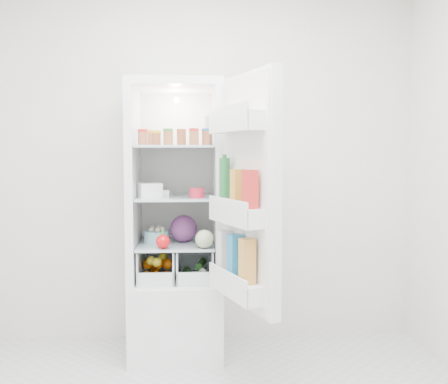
{
  "coord_description": "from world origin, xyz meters",
  "views": [
    {
      "loc": [
        -0.08,
        -2.1,
        1.32
      ],
      "look_at": [
        0.1,
        0.95,
        1.1
      ],
      "focal_mm": 40.0,
      "sensor_mm": 36.0,
      "label": 1
    }
  ],
  "objects": [
    {
      "name": "crisper_left",
      "position": [
        -0.32,
        1.19,
        0.61
      ],
      "size": [
        0.23,
        0.46,
        0.22
      ],
      "primitive_type": null,
      "color": "silver",
      "rests_on": "refrigerator"
    },
    {
      "name": "squeeze_bottle",
      "position": [
        0.01,
        1.16,
        1.48
      ],
      "size": [
        0.07,
        0.07,
        0.19
      ],
      "primitive_type": "cylinder",
      "rotation": [
        0.0,
        0.0,
        0.21
      ],
      "color": "silver",
      "rests_on": "shelf_top"
    },
    {
      "name": "tub_white",
      "position": [
        -0.37,
        1.13,
        1.1
      ],
      "size": [
        0.18,
        0.18,
        0.09
      ],
      "primitive_type": "cube",
      "rotation": [
        0.0,
        0.0,
        0.37
      ],
      "color": "white",
      "rests_on": "shelf_mid"
    },
    {
      "name": "room_walls",
      "position": [
        0.0,
        0.0,
        1.59
      ],
      "size": [
        3.02,
        3.02,
        2.61
      ],
      "color": "beige",
      "rests_on": "ground"
    },
    {
      "name": "bell_pepper",
      "position": [
        -0.27,
        0.97,
        0.79
      ],
      "size": [
        0.09,
        0.09,
        0.09
      ],
      "primitive_type": "sphere",
      "color": "red",
      "rests_on": "shelf_low"
    },
    {
      "name": "foil_tray",
      "position": [
        -0.33,
        1.23,
        1.08
      ],
      "size": [
        0.17,
        0.13,
        0.04
      ],
      "primitive_type": "cube",
      "rotation": [
        0.0,
        0.0,
        0.06
      ],
      "color": "silver",
      "rests_on": "shelf_mid"
    },
    {
      "name": "condiment_jars",
      "position": [
        -0.22,
        1.1,
        1.43
      ],
      "size": [
        0.46,
        0.32,
        0.08
      ],
      "color": "#B21919",
      "rests_on": "shelf_top"
    },
    {
      "name": "refrigerator",
      "position": [
        -0.2,
        1.25,
        0.67
      ],
      "size": [
        0.6,
        0.6,
        1.8
      ],
      "color": "white",
      "rests_on": "ground"
    },
    {
      "name": "shelf_top",
      "position": [
        -0.2,
        1.19,
        1.38
      ],
      "size": [
        0.49,
        0.53,
        0.02
      ],
      "primitive_type": "cube",
      "color": "#A8BDC5",
      "rests_on": "refrigerator"
    },
    {
      "name": "fridge_door",
      "position": [
        0.2,
        0.63,
        1.09
      ],
      "size": [
        0.35,
        0.58,
        1.3
      ],
      "rotation": [
        0.0,
        0.0,
        1.92
      ],
      "color": "white",
      "rests_on": "refrigerator"
    },
    {
      "name": "citrus_pile",
      "position": [
        -0.33,
        1.15,
        0.59
      ],
      "size": [
        0.2,
        0.31,
        0.16
      ],
      "color": "orange",
      "rests_on": "refrigerator"
    },
    {
      "name": "crisper_right",
      "position": [
        -0.08,
        1.19,
        0.61
      ],
      "size": [
        0.23,
        0.46,
        0.22
      ],
      "primitive_type": null,
      "color": "silver",
      "rests_on": "refrigerator"
    },
    {
      "name": "red_cabbage",
      "position": [
        -0.15,
        1.21,
        0.84
      ],
      "size": [
        0.18,
        0.18,
        0.18
      ],
      "primitive_type": "sphere",
      "color": "#5D205E",
      "rests_on": "shelf_low"
    },
    {
      "name": "mushroom_bowl",
      "position": [
        -0.33,
        1.2,
        0.79
      ],
      "size": [
        0.22,
        0.22,
        0.08
      ],
      "primitive_type": "cylinder",
      "rotation": [
        0.0,
        0.0,
        -0.41
      ],
      "color": "#99D6E4",
      "rests_on": "shelf_low"
    },
    {
      "name": "tin_red",
      "position": [
        -0.06,
        1.05,
        1.09
      ],
      "size": [
        0.12,
        0.12,
        0.06
      ],
      "primitive_type": "cylinder",
      "rotation": [
        0.0,
        0.0,
        -0.29
      ],
      "color": "red",
      "rests_on": "shelf_mid"
    },
    {
      "name": "shelf_low",
      "position": [
        -0.2,
        1.19,
        0.74
      ],
      "size": [
        0.49,
        0.53,
        0.01
      ],
      "primitive_type": "cube",
      "color": "#A8BDC5",
      "rests_on": "refrigerator"
    },
    {
      "name": "shelf_mid",
      "position": [
        -0.2,
        1.19,
        1.05
      ],
      "size": [
        0.49,
        0.53,
        0.02
      ],
      "primitive_type": "cube",
      "color": "#A8BDC5",
      "rests_on": "refrigerator"
    },
    {
      "name": "veg_pile",
      "position": [
        -0.07,
        1.18,
        0.56
      ],
      "size": [
        0.16,
        0.3,
        0.1
      ],
      "color": "#224C19",
      "rests_on": "refrigerator"
    },
    {
      "name": "salad_bag",
      "position": [
        -0.02,
        0.97,
        0.81
      ],
      "size": [
        0.12,
        0.12,
        0.12
      ],
      "primitive_type": "sphere",
      "color": "#A8B88A",
      "rests_on": "shelf_low"
    }
  ]
}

